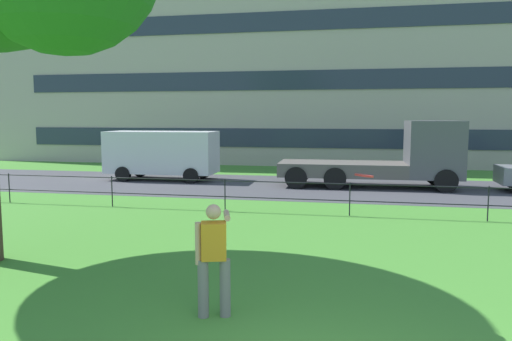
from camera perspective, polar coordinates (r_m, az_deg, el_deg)
street_strip at (r=20.49m, az=10.97°, el=-2.04°), size 80.00×7.15×0.01m
park_fence at (r=14.80m, az=10.78°, el=-2.62°), size 38.10×0.04×1.00m
person_thrower at (r=7.32m, az=-4.90°, el=-9.83°), size 0.50×0.84×1.68m
frisbee at (r=7.20m, az=12.36°, el=-0.57°), size 0.36×0.36×0.06m
panel_van_left at (r=23.16m, az=-10.77°, el=2.07°), size 5.03×2.16×2.24m
flatbed_truck_right at (r=21.09m, az=15.82°, el=1.39°), size 7.36×2.60×2.75m
apartment_building_background at (r=35.90m, az=5.65°, el=17.91°), size 39.91×13.06×20.34m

